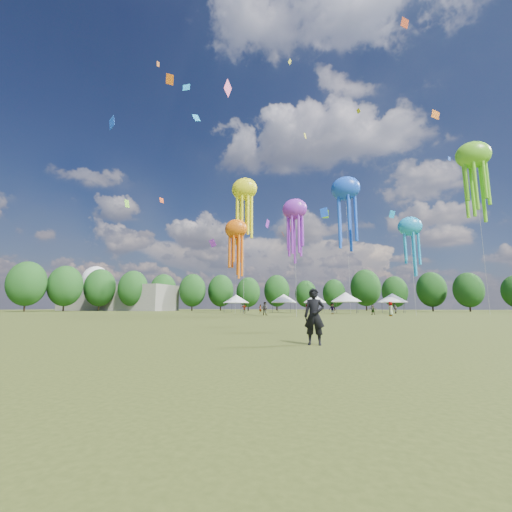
% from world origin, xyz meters
% --- Properties ---
extents(ground, '(300.00, 300.00, 0.00)m').
position_xyz_m(ground, '(0.00, 0.00, 0.00)').
color(ground, '#384416').
rests_on(ground, ground).
extents(observer_main, '(0.68, 0.46, 1.81)m').
position_xyz_m(observer_main, '(7.15, -3.22, 0.90)').
color(observer_main, black).
rests_on(observer_main, ground).
extents(spectator_near, '(1.02, 0.85, 1.91)m').
position_xyz_m(spectator_near, '(-6.56, 31.56, 0.96)').
color(spectator_near, gray).
rests_on(spectator_near, ground).
extents(spectators_far, '(27.09, 19.99, 1.90)m').
position_xyz_m(spectators_far, '(2.03, 44.61, 0.90)').
color(spectators_far, gray).
rests_on(spectators_far, ground).
extents(festival_tents, '(38.82, 11.05, 4.00)m').
position_xyz_m(festival_tents, '(-4.35, 54.50, 3.01)').
color(festival_tents, '#47474C').
rests_on(festival_tents, ground).
extents(show_kites, '(45.06, 24.05, 28.69)m').
position_xyz_m(show_kites, '(3.27, 42.22, 19.03)').
color(show_kites, orange).
rests_on(show_kites, ground).
extents(small_kites, '(73.48, 50.68, 46.48)m').
position_xyz_m(small_kites, '(-0.55, 42.93, 29.12)').
color(small_kites, orange).
rests_on(small_kites, ground).
extents(treeline, '(201.57, 95.24, 13.43)m').
position_xyz_m(treeline, '(-3.87, 62.51, 6.54)').
color(treeline, '#38281C').
rests_on(treeline, ground).
extents(hangar, '(40.00, 12.00, 8.00)m').
position_xyz_m(hangar, '(-72.00, 72.00, 4.00)').
color(hangar, gray).
rests_on(hangar, ground).
extents(radome, '(9.00, 9.00, 16.00)m').
position_xyz_m(radome, '(-88.00, 78.00, 9.99)').
color(radome, white).
rests_on(radome, ground).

